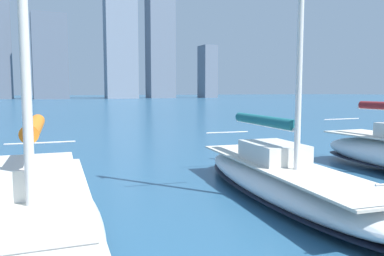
# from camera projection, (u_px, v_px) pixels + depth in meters

# --- Properties ---
(city_skyline) EXTENTS (166.03, 19.30, 51.29)m
(city_skyline) POSITION_uv_depth(u_px,v_px,m) (27.00, 49.00, 145.26)
(city_skyline) COLOR slate
(city_skyline) RESTS_ON ground
(sailboat_teal) EXTENTS (3.59, 9.54, 8.97)m
(sailboat_teal) POSITION_uv_depth(u_px,v_px,m) (282.00, 178.00, 10.79)
(sailboat_teal) COLOR silver
(sailboat_teal) RESTS_ON ground
(sailboat_orange) EXTENTS (3.18, 8.42, 10.32)m
(sailboat_orange) POSITION_uv_depth(u_px,v_px,m) (35.00, 221.00, 6.89)
(sailboat_orange) COLOR silver
(sailboat_orange) RESTS_ON ground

